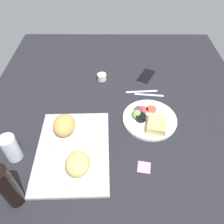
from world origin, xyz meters
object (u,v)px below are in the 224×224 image
soda_bottle (8,187)px  knife (142,91)px  serving_tray (73,150)px  sticky_note (144,167)px  bread_plate_near (79,165)px  bread_plate_far (64,127)px  espresso_cup (102,77)px  cell_phone (146,75)px  drinking_glass (11,148)px  plate_with_salad (149,119)px  fork (149,95)px

soda_bottle → knife: (65.00, -54.56, -10.82)cm
serving_tray → sticky_note: 33.11cm
bread_plate_near → bread_plate_far: bread_plate_far is taller
soda_bottle → espresso_cup: (76.69, -30.40, -9.07)cm
knife → bread_plate_near: bearing=54.9°
cell_phone → sticky_note: bearing=-158.2°
espresso_cup → soda_bottle: bearing=158.4°
knife → espresso_cup: bearing=-30.3°
bread_plate_far → knife: 52.03cm
bread_plate_far → soda_bottle: size_ratio=0.88×
bread_plate_near → bread_plate_far: (20.25, 9.12, 0.18)cm
drinking_glass → serving_tray: bearing=-83.3°
drinking_glass → soda_bottle: soda_bottle is taller
bread_plate_near → soda_bottle: size_ratio=0.86×
plate_with_salad → cell_phone: bearing=-4.0°
bread_plate_far → sticky_note: bread_plate_far is taller
bread_plate_far → plate_with_salad: 42.97cm
serving_tray → espresso_cup: bearing=-11.9°
serving_tray → sticky_note: bearing=-104.4°
soda_bottle → fork: 85.96cm
fork → espresso_cup: bearing=-21.6°
bread_plate_far → plate_with_salad: bearing=-78.1°
knife → sticky_note: size_ratio=3.39×
bread_plate_near → drinking_glass: drinking_glass is taller
serving_tray → drinking_glass: drinking_glass is taller
bread_plate_near → fork: size_ratio=1.12×
bread_plate_near → espresso_cup: bearing=-6.2°
bread_plate_near → drinking_glass: 31.12cm
serving_tray → knife: size_ratio=2.37×
serving_tray → fork: bearing=-45.2°
serving_tray → drinking_glass: size_ratio=3.37×
bread_plate_near → fork: (49.73, -35.17, -5.16)cm
soda_bottle → bread_plate_far: bearing=-23.7°
knife → bread_plate_far: bearing=34.4°
bread_plate_far → fork: size_ratio=1.14×
bread_plate_near → knife: 61.47cm
knife → sticky_note: bearing=81.5°
serving_tray → fork: (39.23, -39.55, -0.55)cm
drinking_glass → espresso_cup: 68.17cm
cell_phone → fork: bearing=-152.4°
knife → sticky_note: knife is taller
plate_with_salad → fork: (20.66, -2.42, -1.48)cm
plate_with_salad → espresso_cup: 43.73cm
sticky_note → knife: bearing=-4.0°
bread_plate_near → espresso_cup: (64.41, -7.01, -3.41)cm
sticky_note → fork: bearing=-9.0°
plate_with_salad → espresso_cup: plate_with_salad is taller
plate_with_salad → knife: 23.76cm
serving_tray → plate_with_salad: bearing=-63.4°
bread_plate_near → espresso_cup: bread_plate_near is taller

